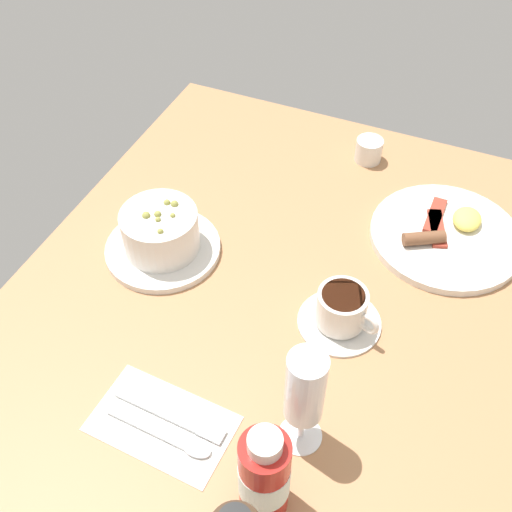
# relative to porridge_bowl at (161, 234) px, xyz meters

# --- Properties ---
(ground_plane) EXTENTS (1.10, 0.84, 0.03)m
(ground_plane) POSITION_rel_porridge_bowl_xyz_m (0.07, 0.22, -0.06)
(ground_plane) COLOR #A8754C
(porridge_bowl) EXTENTS (0.19, 0.19, 0.09)m
(porridge_bowl) POSITION_rel_porridge_bowl_xyz_m (0.00, 0.00, 0.00)
(porridge_bowl) COLOR silver
(porridge_bowl) RESTS_ON ground_plane
(cutlery_setting) EXTENTS (0.12, 0.19, 0.01)m
(cutlery_setting) POSITION_rel_porridge_bowl_xyz_m (0.28, 0.16, -0.04)
(cutlery_setting) COLOR silver
(cutlery_setting) RESTS_ON ground_plane
(coffee_cup) EXTENTS (0.13, 0.13, 0.07)m
(coffee_cup) POSITION_rel_porridge_bowl_xyz_m (0.03, 0.32, -0.01)
(coffee_cup) COLOR silver
(coffee_cup) RESTS_ON ground_plane
(creamer_jug) EXTENTS (0.06, 0.06, 0.05)m
(creamer_jug) POSITION_rel_porridge_bowl_xyz_m (-0.37, 0.25, -0.02)
(creamer_jug) COLOR silver
(creamer_jug) RESTS_ON ground_plane
(wine_glass) EXTENTS (0.06, 0.06, 0.18)m
(wine_glass) POSITION_rel_porridge_bowl_xyz_m (0.22, 0.33, 0.07)
(wine_glass) COLOR white
(wine_glass) RESTS_ON ground_plane
(sauce_bottle_red) EXTENTS (0.06, 0.06, 0.16)m
(sauce_bottle_red) POSITION_rel_porridge_bowl_xyz_m (0.32, 0.32, 0.03)
(sauce_bottle_red) COLOR #B21E19
(sauce_bottle_red) RESTS_ON ground_plane
(breakfast_plate) EXTENTS (0.26, 0.26, 0.04)m
(breakfast_plate) POSITION_rel_porridge_bowl_xyz_m (-0.22, 0.43, -0.03)
(breakfast_plate) COLOR silver
(breakfast_plate) RESTS_ON ground_plane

